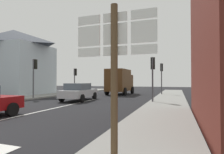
# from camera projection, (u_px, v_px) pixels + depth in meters

# --- Properties ---
(ground_plane) EXTENTS (80.00, 80.00, 0.00)m
(ground_plane) POSITION_uv_depth(u_px,v_px,m) (85.00, 101.00, 15.19)
(ground_plane) COLOR black
(sidewalk_right) EXTENTS (2.72, 44.00, 0.14)m
(sidewalk_right) POSITION_uv_depth(u_px,v_px,m) (165.00, 108.00, 11.18)
(sidewalk_right) COLOR gray
(sidewalk_right) RESTS_ON ground
(sidewalk_left) EXTENTS (2.72, 44.00, 0.14)m
(sidewalk_left) POSITION_uv_depth(u_px,v_px,m) (4.00, 100.00, 15.42)
(sidewalk_left) COLOR gray
(sidewalk_left) RESTS_ON ground
(lane_centre_stripe) EXTENTS (0.16, 12.00, 0.01)m
(lane_centre_stripe) POSITION_uv_depth(u_px,v_px,m) (54.00, 108.00, 11.41)
(lane_centre_stripe) COLOR silver
(lane_centre_stripe) RESTS_ON ground
(clapboard_house_left) EXTENTS (8.65, 7.38, 7.92)m
(clapboard_house_left) POSITION_uv_depth(u_px,v_px,m) (13.00, 62.00, 22.89)
(clapboard_house_left) COLOR silver
(clapboard_house_left) RESTS_ON ground
(sedan_far) EXTENTS (2.19, 4.31, 1.47)m
(sedan_far) POSITION_uv_depth(u_px,v_px,m) (79.00, 92.00, 15.96)
(sedan_far) COLOR #B7BABF
(sedan_far) RESTS_ON ground
(delivery_truck) EXTENTS (2.59, 5.05, 3.05)m
(delivery_truck) POSITION_uv_depth(u_px,v_px,m) (120.00, 81.00, 23.14)
(delivery_truck) COLOR #4C2D14
(delivery_truck) RESTS_ON ground
(route_sign_post) EXTENTS (1.66, 0.14, 3.20)m
(route_sign_post) POSITION_uv_depth(u_px,v_px,m) (115.00, 65.00, 3.72)
(route_sign_post) COLOR brown
(route_sign_post) RESTS_ON ground
(traffic_light_near_right) EXTENTS (0.30, 0.49, 3.45)m
(traffic_light_near_right) POSITION_uv_depth(u_px,v_px,m) (153.00, 69.00, 14.13)
(traffic_light_near_right) COLOR #47474C
(traffic_light_near_right) RESTS_ON ground
(traffic_light_far_left) EXTENTS (0.30, 0.49, 3.25)m
(traffic_light_far_left) POSITION_uv_depth(u_px,v_px,m) (75.00, 75.00, 24.13)
(traffic_light_far_left) COLOR #47474C
(traffic_light_far_left) RESTS_ON ground
(traffic_light_far_right) EXTENTS (0.30, 0.49, 3.71)m
(traffic_light_far_right) POSITION_uv_depth(u_px,v_px,m) (162.00, 72.00, 21.94)
(traffic_light_far_right) COLOR #47474C
(traffic_light_far_right) RESTS_ON ground
(traffic_light_near_left) EXTENTS (0.30, 0.49, 3.66)m
(traffic_light_near_left) POSITION_uv_depth(u_px,v_px,m) (35.00, 70.00, 17.29)
(traffic_light_near_left) COLOR #47474C
(traffic_light_near_left) RESTS_ON ground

